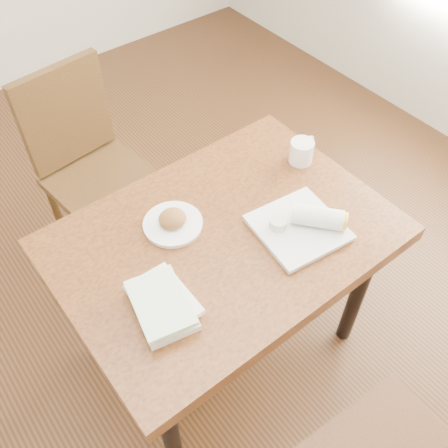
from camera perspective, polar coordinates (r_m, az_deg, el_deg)
ground at (r=2.28m, az=0.00°, el=-13.43°), size 4.00×5.00×0.01m
table at (r=1.72m, az=0.00°, el=-3.08°), size 1.10×0.79×0.75m
chair_far at (r=2.29m, az=-15.23°, el=7.09°), size 0.47×0.47×0.95m
plate_scone at (r=1.66m, az=-5.87°, el=0.21°), size 0.20×0.20×0.06m
coffee_mug at (r=1.89m, az=8.91°, el=8.29°), size 0.13×0.09×0.09m
plate_burrito at (r=1.66m, az=9.19°, el=-0.02°), size 0.30×0.30×0.09m
book_stack at (r=1.47m, az=-7.08°, el=-9.04°), size 0.20×0.25×0.06m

